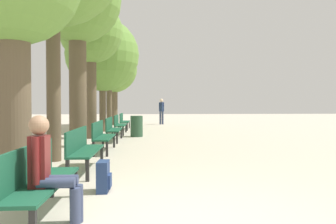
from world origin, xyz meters
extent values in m
cube|color=#195138|center=(-1.56, 0.36, 0.41)|extent=(0.43, 1.86, 0.04)
cube|color=#195138|center=(-1.76, 0.36, 0.65)|extent=(0.04, 1.86, 0.43)
cube|color=black|center=(-1.39, 1.25, 0.20)|extent=(0.06, 0.06, 0.39)
cube|color=black|center=(-1.73, 1.25, 0.20)|extent=(0.06, 0.06, 0.39)
cube|color=#195138|center=(-1.56, 3.08, 0.41)|extent=(0.43, 1.86, 0.04)
cube|color=#195138|center=(-1.76, 3.08, 0.65)|extent=(0.04, 1.86, 0.43)
cube|color=black|center=(-1.39, 2.20, 0.20)|extent=(0.06, 0.06, 0.39)
cube|color=black|center=(-1.39, 3.97, 0.20)|extent=(0.06, 0.06, 0.39)
cube|color=black|center=(-1.73, 2.20, 0.20)|extent=(0.06, 0.06, 0.39)
cube|color=black|center=(-1.73, 3.97, 0.20)|extent=(0.06, 0.06, 0.39)
cube|color=#195138|center=(-1.56, 5.80, 0.41)|extent=(0.43, 1.86, 0.04)
cube|color=#195138|center=(-1.76, 5.80, 0.65)|extent=(0.04, 1.86, 0.43)
cube|color=black|center=(-1.39, 4.92, 0.20)|extent=(0.06, 0.06, 0.39)
cube|color=black|center=(-1.39, 6.69, 0.20)|extent=(0.06, 0.06, 0.39)
cube|color=black|center=(-1.73, 4.92, 0.20)|extent=(0.06, 0.06, 0.39)
cube|color=black|center=(-1.73, 6.69, 0.20)|extent=(0.06, 0.06, 0.39)
cube|color=#195138|center=(-1.56, 8.52, 0.41)|extent=(0.43, 1.86, 0.04)
cube|color=#195138|center=(-1.76, 8.52, 0.65)|extent=(0.04, 1.86, 0.43)
cube|color=black|center=(-1.39, 7.64, 0.20)|extent=(0.06, 0.06, 0.39)
cube|color=black|center=(-1.39, 9.41, 0.20)|extent=(0.06, 0.06, 0.39)
cube|color=black|center=(-1.73, 7.64, 0.20)|extent=(0.06, 0.06, 0.39)
cube|color=black|center=(-1.73, 9.41, 0.20)|extent=(0.06, 0.06, 0.39)
cube|color=#195138|center=(-1.56, 11.24, 0.41)|extent=(0.43, 1.86, 0.04)
cube|color=#195138|center=(-1.76, 11.24, 0.65)|extent=(0.04, 1.86, 0.43)
cube|color=black|center=(-1.39, 10.36, 0.20)|extent=(0.06, 0.06, 0.39)
cube|color=black|center=(-1.39, 12.13, 0.20)|extent=(0.06, 0.06, 0.39)
cube|color=black|center=(-1.73, 10.36, 0.20)|extent=(0.06, 0.06, 0.39)
cube|color=black|center=(-1.73, 12.13, 0.20)|extent=(0.06, 0.06, 0.39)
cube|color=#195138|center=(-1.56, 13.96, 0.41)|extent=(0.43, 1.86, 0.04)
cube|color=#195138|center=(-1.76, 13.96, 0.65)|extent=(0.04, 1.86, 0.43)
cube|color=black|center=(-1.39, 13.07, 0.20)|extent=(0.06, 0.06, 0.39)
cube|color=black|center=(-1.39, 14.85, 0.20)|extent=(0.06, 0.06, 0.39)
cube|color=black|center=(-1.73, 13.07, 0.20)|extent=(0.06, 0.06, 0.39)
cube|color=black|center=(-1.73, 14.85, 0.20)|extent=(0.06, 0.06, 0.39)
cylinder|color=brown|center=(-2.57, 2.05, 1.43)|extent=(0.53, 0.53, 2.87)
cylinder|color=brown|center=(-2.57, 4.34, 2.00)|extent=(0.33, 0.33, 4.00)
cylinder|color=brown|center=(-2.57, 7.03, 1.97)|extent=(0.54, 0.54, 3.95)
cylinder|color=brown|center=(-2.57, 9.51, 1.76)|extent=(0.40, 0.40, 3.53)
sphere|color=olive|center=(-2.57, 9.51, 4.21)|extent=(2.48, 2.48, 2.48)
cylinder|color=brown|center=(-2.57, 12.71, 1.40)|extent=(0.32, 0.32, 2.79)
sphere|color=olive|center=(-2.57, 12.71, 3.78)|extent=(3.58, 3.58, 3.58)
cylinder|color=brown|center=(-2.57, 15.42, 1.89)|extent=(0.32, 0.32, 3.78)
sphere|color=olive|center=(-2.57, 15.42, 4.59)|extent=(2.96, 2.96, 2.96)
cylinder|color=brown|center=(-2.57, 17.67, 1.39)|extent=(0.54, 0.54, 2.78)
sphere|color=olive|center=(-2.57, 17.67, 3.62)|extent=(3.06, 3.06, 3.06)
cylinder|color=#384260|center=(-1.34, 0.06, 0.49)|extent=(0.41, 0.12, 0.12)
cylinder|color=#384260|center=(-1.13, 0.06, 0.22)|extent=(0.12, 0.12, 0.43)
cylinder|color=#384260|center=(-1.34, 0.21, 0.49)|extent=(0.41, 0.12, 0.12)
cylinder|color=#384260|center=(-1.13, 0.21, 0.22)|extent=(0.12, 0.12, 0.43)
cube|color=maroon|center=(-1.54, 0.13, 0.72)|extent=(0.19, 0.22, 0.58)
cylinder|color=maroon|center=(-1.54, 0.01, 0.75)|extent=(0.09, 0.09, 0.52)
cylinder|color=maroon|center=(-1.54, 0.26, 0.75)|extent=(0.09, 0.09, 0.52)
sphere|color=#A37A5B|center=(-1.54, 0.13, 1.13)|extent=(0.22, 0.22, 0.22)
cube|color=navy|center=(-1.02, 1.51, 0.24)|extent=(0.17, 0.36, 0.48)
cube|color=navy|center=(-0.92, 1.51, 0.17)|extent=(0.04, 0.25, 0.21)
cylinder|color=#384260|center=(0.48, 18.18, 0.43)|extent=(0.13, 0.13, 0.86)
cylinder|color=#384260|center=(0.64, 18.18, 0.43)|extent=(0.13, 0.13, 0.86)
cube|color=navy|center=(0.56, 18.18, 1.17)|extent=(0.31, 0.30, 0.61)
cylinder|color=navy|center=(0.43, 18.18, 1.18)|extent=(0.09, 0.09, 0.58)
cylinder|color=navy|center=(0.69, 18.18, 1.18)|extent=(0.09, 0.09, 0.58)
sphere|color=beige|center=(0.56, 18.18, 1.59)|extent=(0.23, 0.23, 0.23)
cylinder|color=#2D5138|center=(-0.81, 10.05, 0.43)|extent=(0.51, 0.51, 0.87)
camera|label=1|loc=(-0.32, -3.59, 1.36)|focal=35.00mm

